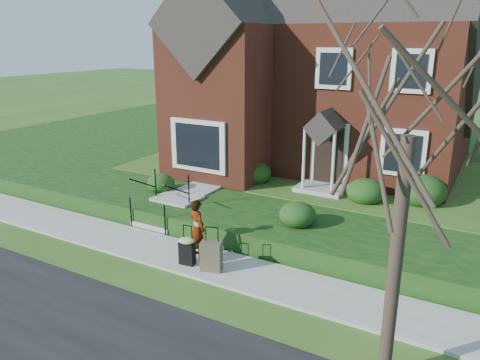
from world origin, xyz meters
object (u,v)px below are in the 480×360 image
Objects in this scene: woman at (197,228)px; suitcase_black at (187,249)px; tree_verge at (412,109)px; front_steps at (169,207)px; suitcase_olive at (211,256)px.

woman reaches higher than suitcase_black.
suitcase_black is at bearing 163.03° from tree_verge.
suitcase_black is (2.30, -2.19, 0.01)m from front_steps.
front_steps is 0.31× the size of tree_verge.
suitcase_black is 0.93× the size of suitcase_olive.
woman is at bearing 158.05° from tree_verge.
tree_verge is (4.57, -1.64, 4.13)m from suitcase_olive.
woman is at bearing 87.30° from suitcase_black.
tree_verge is at bearing -23.90° from suitcase_black.
woman is 0.98m from suitcase_olive.
front_steps reaches higher than suitcase_olive.
tree_verge is (5.27, -1.61, 4.10)m from suitcase_black.
suitcase_black is (0.04, -0.53, -0.37)m from woman.
suitcase_olive is at bearing 170.57° from woman.
suitcase_black is 6.87m from tree_verge.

